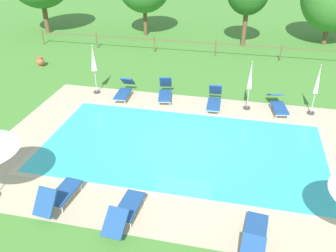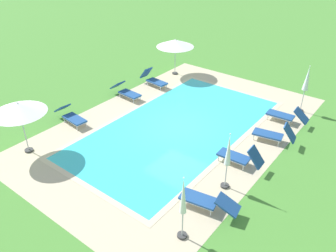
% 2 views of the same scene
% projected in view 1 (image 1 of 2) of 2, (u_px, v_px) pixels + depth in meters
% --- Properties ---
extents(ground_plane, '(160.00, 160.00, 0.00)m').
position_uv_depth(ground_plane, '(182.00, 147.00, 13.95)').
color(ground_plane, '#478433').
extents(pool_deck_paving, '(14.68, 9.53, 0.01)m').
position_uv_depth(pool_deck_paving, '(182.00, 147.00, 13.95)').
color(pool_deck_paving, '#BCAD8E').
rests_on(pool_deck_paving, ground).
extents(swimming_pool_water, '(10.80, 5.64, 0.01)m').
position_uv_depth(swimming_pool_water, '(182.00, 147.00, 13.95)').
color(swimming_pool_water, '#38C6D1').
rests_on(swimming_pool_water, ground).
extents(pool_coping_rim, '(11.28, 6.12, 0.01)m').
position_uv_depth(pool_coping_rim, '(182.00, 147.00, 13.95)').
color(pool_coping_rim, beige).
rests_on(pool_coping_rim, ground).
extents(sun_lounger_north_near_steps, '(0.70, 2.00, 0.88)m').
position_uv_depth(sun_lounger_north_near_steps, '(124.00, 90.00, 17.77)').
color(sun_lounger_north_near_steps, navy).
rests_on(sun_lounger_north_near_steps, ground).
extents(sun_lounger_north_mid, '(0.79, 1.90, 1.00)m').
position_uv_depth(sun_lounger_north_mid, '(59.00, 195.00, 10.91)').
color(sun_lounger_north_mid, navy).
rests_on(sun_lounger_north_mid, ground).
extents(sun_lounger_north_far, '(0.68, 1.88, 0.99)m').
position_uv_depth(sun_lounger_north_far, '(214.00, 100.00, 16.76)').
color(sun_lounger_north_far, navy).
rests_on(sun_lounger_north_far, ground).
extents(sun_lounger_north_end, '(0.80, 2.07, 0.81)m').
position_uv_depth(sun_lounger_north_end, '(255.00, 236.00, 9.52)').
color(sun_lounger_north_end, navy).
rests_on(sun_lounger_north_end, ground).
extents(sun_lounger_south_near_corner, '(0.95, 2.15, 0.71)m').
position_uv_depth(sun_lounger_south_near_corner, '(278.00, 104.00, 16.47)').
color(sun_lounger_south_near_corner, navy).
rests_on(sun_lounger_south_near_corner, ground).
extents(sun_lounger_south_mid, '(0.74, 2.04, 0.83)m').
position_uv_depth(sun_lounger_south_mid, '(125.00, 210.00, 10.37)').
color(sun_lounger_south_mid, navy).
rests_on(sun_lounger_south_mid, ground).
extents(sun_lounger_south_end, '(0.92, 1.91, 1.01)m').
position_uv_depth(sun_lounger_south_end, '(165.00, 92.00, 17.56)').
color(sun_lounger_south_end, navy).
rests_on(sun_lounger_south_end, ground).
extents(patio_umbrella_closed_row_west, '(0.32, 0.32, 2.52)m').
position_uv_depth(patio_umbrella_closed_row_west, '(94.00, 61.00, 17.57)').
color(patio_umbrella_closed_row_west, '#383838').
rests_on(patio_umbrella_closed_row_west, ground).
extents(patio_umbrella_closed_row_mid_west, '(0.32, 0.32, 2.37)m').
position_uv_depth(patio_umbrella_closed_row_mid_west, '(317.00, 84.00, 15.68)').
color(patio_umbrella_closed_row_mid_west, '#383838').
rests_on(patio_umbrella_closed_row_mid_west, ground).
extents(patio_umbrella_closed_row_centre, '(0.32, 0.32, 2.34)m').
position_uv_depth(patio_umbrella_closed_row_centre, '(250.00, 80.00, 16.12)').
color(patio_umbrella_closed_row_centre, '#383838').
rests_on(patio_umbrella_closed_row_centre, ground).
extents(terracotta_urn_by_tree, '(0.46, 0.46, 0.61)m').
position_uv_depth(terracotta_urn_by_tree, '(40.00, 61.00, 21.59)').
color(terracotta_urn_by_tree, '#A85B38').
rests_on(terracotta_urn_by_tree, ground).
extents(perimeter_fence, '(24.77, 0.08, 1.05)m').
position_uv_depth(perimeter_fence, '(216.00, 46.00, 23.08)').
color(perimeter_fence, brown).
rests_on(perimeter_fence, ground).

